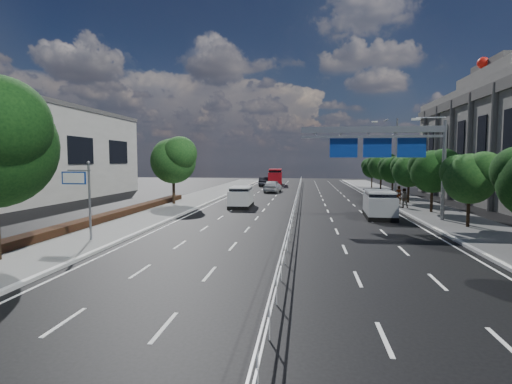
{
  "coord_description": "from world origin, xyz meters",
  "views": [
    {
      "loc": [
        0.84,
        -19.78,
        4.36
      ],
      "look_at": [
        -2.23,
        5.01,
        2.4
      ],
      "focal_mm": 28.0,
      "sensor_mm": 36.0,
      "label": 1
    }
  ],
  "objects_px": {
    "red_bus": "(275,177)",
    "parked_car_teal": "(380,197)",
    "toilet_sign": "(81,188)",
    "near_car_silver": "(273,186)",
    "silver_minivan": "(379,204)",
    "near_car_dark": "(264,182)",
    "parked_car_dark": "(378,198)",
    "pedestrian_b": "(404,198)",
    "white_minivan": "(241,197)",
    "pedestrian_a": "(398,195)",
    "overhead_gantry": "(388,143)"
  },
  "relations": [
    {
      "from": "white_minivan",
      "to": "silver_minivan",
      "type": "xyz_separation_m",
      "value": [
        11.62,
        -5.46,
        0.06
      ]
    },
    {
      "from": "white_minivan",
      "to": "overhead_gantry",
      "type": "bearing_deg",
      "value": -31.65
    },
    {
      "from": "parked_car_dark",
      "to": "pedestrian_a",
      "type": "xyz_separation_m",
      "value": [
        2.12,
        0.65,
        0.25
      ]
    },
    {
      "from": "red_bus",
      "to": "near_car_dark",
      "type": "height_order",
      "value": "red_bus"
    },
    {
      "from": "pedestrian_a",
      "to": "pedestrian_b",
      "type": "bearing_deg",
      "value": 69.32
    },
    {
      "from": "white_minivan",
      "to": "pedestrian_a",
      "type": "xyz_separation_m",
      "value": [
        15.1,
        3.83,
        0.06
      ]
    },
    {
      "from": "silver_minivan",
      "to": "pedestrian_b",
      "type": "distance_m",
      "value": 6.46
    },
    {
      "from": "near_car_silver",
      "to": "parked_car_teal",
      "type": "bearing_deg",
      "value": 134.29
    },
    {
      "from": "red_bus",
      "to": "parked_car_dark",
      "type": "bearing_deg",
      "value": -71.29
    },
    {
      "from": "red_bus",
      "to": "pedestrian_b",
      "type": "height_order",
      "value": "red_bus"
    },
    {
      "from": "parked_car_teal",
      "to": "parked_car_dark",
      "type": "height_order",
      "value": "parked_car_teal"
    },
    {
      "from": "near_car_dark",
      "to": "parked_car_dark",
      "type": "bearing_deg",
      "value": 115.17
    },
    {
      "from": "overhead_gantry",
      "to": "red_bus",
      "type": "relative_size",
      "value": 1.04
    },
    {
      "from": "pedestrian_b",
      "to": "overhead_gantry",
      "type": "bearing_deg",
      "value": 65.61
    },
    {
      "from": "pedestrian_a",
      "to": "pedestrian_b",
      "type": "xyz_separation_m",
      "value": [
        -0.36,
        -3.64,
        0.0
      ]
    },
    {
      "from": "near_car_silver",
      "to": "pedestrian_a",
      "type": "height_order",
      "value": "pedestrian_a"
    },
    {
      "from": "toilet_sign",
      "to": "white_minivan",
      "type": "bearing_deg",
      "value": 71.07
    },
    {
      "from": "parked_car_dark",
      "to": "overhead_gantry",
      "type": "bearing_deg",
      "value": -99.57
    },
    {
      "from": "red_bus",
      "to": "parked_car_teal",
      "type": "height_order",
      "value": "red_bus"
    },
    {
      "from": "toilet_sign",
      "to": "silver_minivan",
      "type": "distance_m",
      "value": 21.01
    },
    {
      "from": "red_bus",
      "to": "near_car_silver",
      "type": "xyz_separation_m",
      "value": [
        0.79,
        -15.38,
        -0.67
      ]
    },
    {
      "from": "near_car_dark",
      "to": "silver_minivan",
      "type": "distance_m",
      "value": 38.85
    },
    {
      "from": "toilet_sign",
      "to": "red_bus",
      "type": "bearing_deg",
      "value": 82.69
    },
    {
      "from": "white_minivan",
      "to": "parked_car_teal",
      "type": "xyz_separation_m",
      "value": [
        13.21,
        3.36,
        -0.18
      ]
    },
    {
      "from": "white_minivan",
      "to": "silver_minivan",
      "type": "relative_size",
      "value": 0.89
    },
    {
      "from": "parked_car_teal",
      "to": "silver_minivan",
      "type": "bearing_deg",
      "value": -99.24
    },
    {
      "from": "toilet_sign",
      "to": "silver_minivan",
      "type": "bearing_deg",
      "value": 33.46
    },
    {
      "from": "pedestrian_b",
      "to": "silver_minivan",
      "type": "bearing_deg",
      "value": 58.71
    },
    {
      "from": "near_car_dark",
      "to": "parked_car_teal",
      "type": "height_order",
      "value": "parked_car_teal"
    },
    {
      "from": "white_minivan",
      "to": "near_car_dark",
      "type": "bearing_deg",
      "value": 90.53
    },
    {
      "from": "toilet_sign",
      "to": "near_car_dark",
      "type": "bearing_deg",
      "value": 84.3
    },
    {
      "from": "parked_car_dark",
      "to": "parked_car_teal",
      "type": "bearing_deg",
      "value": 35.95
    },
    {
      "from": "red_bus",
      "to": "pedestrian_a",
      "type": "bearing_deg",
      "value": -67.48
    },
    {
      "from": "toilet_sign",
      "to": "pedestrian_a",
      "type": "height_order",
      "value": "toilet_sign"
    },
    {
      "from": "pedestrian_a",
      "to": "red_bus",
      "type": "bearing_deg",
      "value": -79.25
    },
    {
      "from": "overhead_gantry",
      "to": "parked_car_dark",
      "type": "height_order",
      "value": "overhead_gantry"
    },
    {
      "from": "toilet_sign",
      "to": "silver_minivan",
      "type": "relative_size",
      "value": 0.85
    },
    {
      "from": "toilet_sign",
      "to": "near_car_silver",
      "type": "bearing_deg",
      "value": 78.34
    },
    {
      "from": "near_car_silver",
      "to": "near_car_dark",
      "type": "bearing_deg",
      "value": -72.79
    },
    {
      "from": "pedestrian_b",
      "to": "parked_car_teal",
      "type": "bearing_deg",
      "value": -66.76
    },
    {
      "from": "near_car_silver",
      "to": "pedestrian_b",
      "type": "xyz_separation_m",
      "value": [
        13.27,
        -18.21,
        0.17
      ]
    },
    {
      "from": "overhead_gantry",
      "to": "near_car_dark",
      "type": "xyz_separation_m",
      "value": [
        -12.87,
        38.22,
        -4.83
      ]
    },
    {
      "from": "pedestrian_a",
      "to": "overhead_gantry",
      "type": "bearing_deg",
      "value": 58.31
    },
    {
      "from": "near_car_silver",
      "to": "pedestrian_b",
      "type": "height_order",
      "value": "pedestrian_b"
    },
    {
      "from": "toilet_sign",
      "to": "overhead_gantry",
      "type": "xyz_separation_m",
      "value": [
        17.69,
        10.05,
        2.66
      ]
    },
    {
      "from": "pedestrian_a",
      "to": "parked_car_teal",
      "type": "bearing_deg",
      "value": -1.01
    },
    {
      "from": "red_bus",
      "to": "near_car_dark",
      "type": "bearing_deg",
      "value": -127.31
    },
    {
      "from": "near_car_silver",
      "to": "parked_car_teal",
      "type": "height_order",
      "value": "near_car_silver"
    },
    {
      "from": "near_car_silver",
      "to": "silver_minivan",
      "type": "relative_size",
      "value": 0.98
    },
    {
      "from": "pedestrian_a",
      "to": "pedestrian_b",
      "type": "height_order",
      "value": "pedestrian_b"
    }
  ]
}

